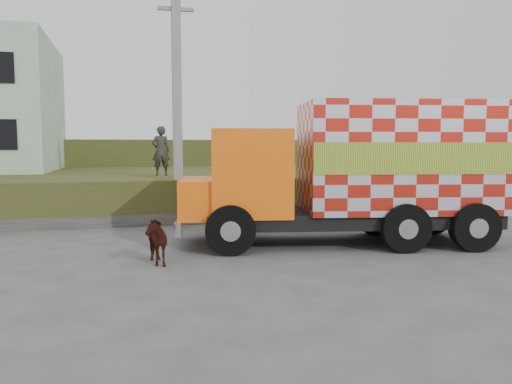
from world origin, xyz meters
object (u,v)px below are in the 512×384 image
object	(u,v)px
pedestrian	(161,151)
cargo_truck	(356,172)
utility_pole	(177,104)
cow	(153,240)

from	to	relation	value
pedestrian	cargo_truck	bearing A→B (deg)	120.24
utility_pole	cargo_truck	bearing A→B (deg)	-48.32
cargo_truck	pedestrian	bearing A→B (deg)	133.30
cargo_truck	cow	distance (m)	5.76
utility_pole	cargo_truck	distance (m)	6.84
cargo_truck	pedestrian	size ratio (longest dim) A/B	4.63
cow	pedestrian	xyz separation A→B (m)	(0.73, 8.39, 1.91)
cargo_truck	utility_pole	bearing A→B (deg)	141.95
utility_pole	cow	xyz separation A→B (m)	(-1.16, -5.95, -3.53)
utility_pole	cow	bearing A→B (deg)	-100.99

